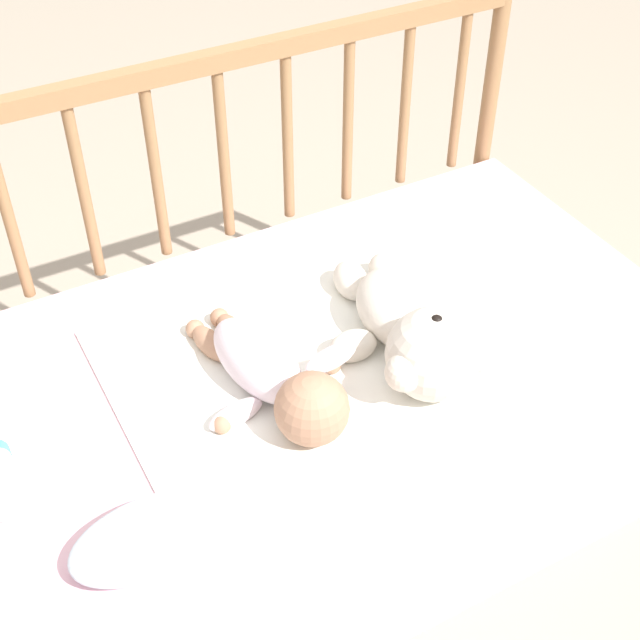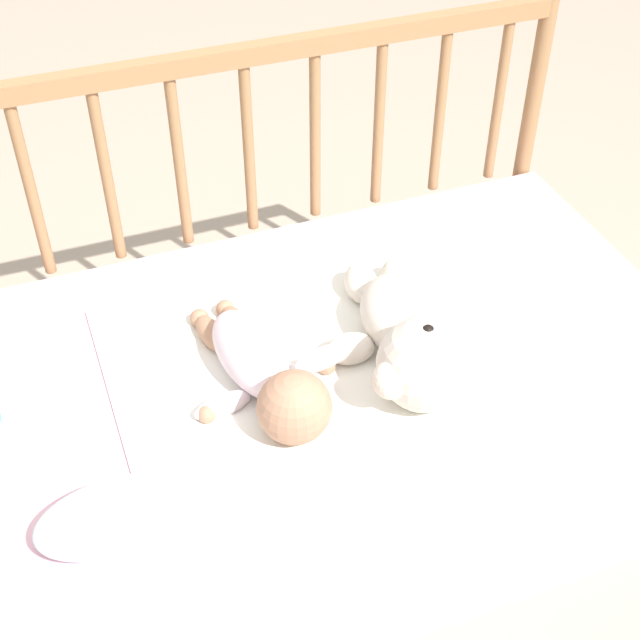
# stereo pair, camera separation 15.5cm
# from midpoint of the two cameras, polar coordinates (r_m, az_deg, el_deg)

# --- Properties ---
(ground_plane) EXTENTS (12.00, 12.00, 0.00)m
(ground_plane) POSITION_cam_midpoint_polar(r_m,az_deg,el_deg) (1.95, -2.49, -11.90)
(ground_plane) COLOR tan
(crib_mattress) EXTENTS (1.32, 0.71, 0.48)m
(crib_mattress) POSITION_cam_midpoint_polar(r_m,az_deg,el_deg) (1.77, -2.71, -7.22)
(crib_mattress) COLOR #EDB7C6
(crib_mattress) RESTS_ON ground_plane
(crib_rail) EXTENTS (1.32, 0.04, 0.88)m
(crib_rail) POSITION_cam_midpoint_polar(r_m,az_deg,el_deg) (1.79, -8.58, 9.11)
(crib_rail) COLOR #997047
(crib_rail) RESTS_ON ground_plane
(blanket) EXTENTS (0.78, 0.53, 0.01)m
(blanket) POSITION_cam_midpoint_polar(r_m,az_deg,el_deg) (1.57, -1.91, -2.15)
(blanket) COLOR white
(blanket) RESTS_ON crib_mattress
(teddy_bear) EXTENTS (0.28, 0.41, 0.16)m
(teddy_bear) POSITION_cam_midpoint_polar(r_m,az_deg,el_deg) (1.52, 3.10, -0.80)
(teddy_bear) COLOR silver
(teddy_bear) RESTS_ON crib_mattress
(baby) EXTENTS (0.27, 0.39, 0.12)m
(baby) POSITION_cam_midpoint_polar(r_m,az_deg,el_deg) (1.46, -5.96, -3.77)
(baby) COLOR white
(baby) RESTS_ON crib_mattress
(small_pillow) EXTENTS (0.24, 0.13, 0.06)m
(small_pillow) POSITION_cam_midpoint_polar(r_m,az_deg,el_deg) (1.32, -14.18, -13.47)
(small_pillow) COLOR silver
(small_pillow) RESTS_ON crib_mattress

